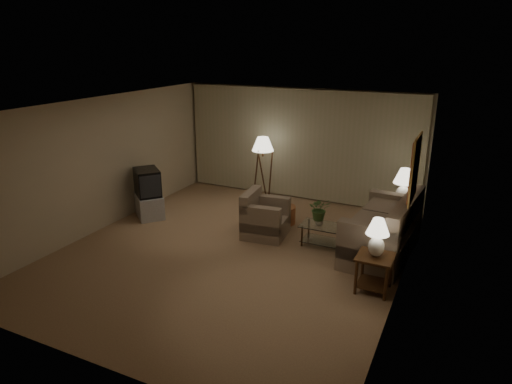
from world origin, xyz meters
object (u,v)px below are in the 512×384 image
Objects in this scene: side_table_near at (374,267)px; table_lamp_near at (377,234)px; sofa at (382,232)px; table_lamp_far at (404,183)px; tv_cabinet at (149,205)px; side_table_far at (401,213)px; vase at (319,221)px; ottoman at (282,215)px; armchair at (266,219)px; crt_tv at (147,182)px; coffee_table at (326,233)px; floor_lamp at (263,168)px.

side_table_near is 0.98× the size of table_lamp_near.
table_lamp_far is (0.15, 1.25, 0.59)m from sofa.
table_lamp_near is 0.63× the size of tv_cabinet.
side_table_far reaches higher than vase.
side_table_far is 1.06× the size of ottoman.
side_table_far is at bearing 56.97° from tv_cabinet.
table_lamp_far is at bearing 45.97° from vase.
crt_tv is (-2.79, -0.14, 0.43)m from armchair.
table_lamp_far reaches higher than armchair.
side_table_far is 0.62× the size of coffee_table.
armchair is at bearing -178.62° from coffee_table.
table_lamp_near is (-0.00, -2.60, 0.56)m from side_table_far.
table_lamp_far is at bearing 177.88° from sofa.
ottoman is at bearing 145.12° from vase.
side_table_near is at bearing 28.94° from tv_cabinet.
crt_tv is 0.52× the size of floor_lamp.
table_lamp_far is (-0.00, 0.00, 0.64)m from side_table_far.
side_table_far is at bearing -7.91° from floor_lamp.
side_table_near is at bearing -47.26° from coffee_table.
coffee_table is at bearing -94.83° from armchair.
side_table_far reaches higher than coffee_table.
table_lamp_far is 1.31× the size of ottoman.
side_table_far is (2.41, 1.38, 0.04)m from armchair.
floor_lamp is 9.96× the size of vase.
crt_tv is 2.73m from floor_lamp.
coffee_table is 6.08× the size of vase.
table_lamp_far is at bearing 56.97° from tv_cabinet.
table_lamp_near is at bearing 28.94° from tv_cabinet.
coffee_table is (-1.01, -0.10, -0.17)m from sofa.
table_lamp_near is (2.41, -1.22, 0.60)m from armchair.
side_table_near is at bearing -90.00° from table_lamp_far.
tv_cabinet is (-5.20, -1.52, -0.15)m from side_table_far.
floor_lamp is (1.88, 1.98, 0.04)m from crt_tv.
side_table_far is 1.88m from vase.
coffee_table is at bearing -0.00° from vase.
armchair reaches higher than vase.
sofa is at bearing 96.34° from side_table_near.
tv_cabinet is at bearing -177.52° from vase.
side_table_far reaches higher than tv_cabinet.
tv_cabinet is 2.98m from ottoman.
coffee_table is 1.72× the size of ottoman.
table_lamp_far reaches higher than ottoman.
armchair is 2.76m from table_lamp_near.
floor_lamp is (-3.17, 1.71, 0.39)m from sofa.
ottoman is at bearing 58.29° from tv_cabinet.
armchair is 1.39× the size of table_lamp_far.
armchair is 2.11m from floor_lamp.
crt_tv is (-4.04, -0.17, 0.52)m from coffee_table.
tv_cabinet is at bearing 86.63° from armchair.
side_table_near is 1.71m from coffee_table.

